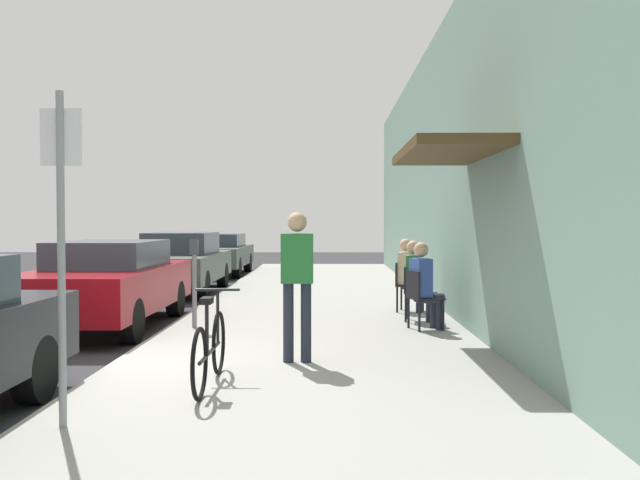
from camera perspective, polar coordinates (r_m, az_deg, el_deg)
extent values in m
plane|color=#2D2D30|center=(7.87, -17.88, -11.11)|extent=(60.00, 60.00, 0.00)
cube|color=#9E9B93|center=(9.42, -0.57, -8.55)|extent=(4.50, 32.00, 0.12)
cube|color=gray|center=(9.57, 14.06, 7.17)|extent=(0.30, 32.00, 5.31)
cube|color=#4C381E|center=(8.82, 10.52, 7.29)|extent=(1.10, 2.80, 0.12)
cylinder|color=black|center=(7.06, -22.79, -9.97)|extent=(0.22, 0.64, 0.64)
cube|color=maroon|center=(11.43, -17.46, -3.85)|extent=(1.80, 4.40, 0.66)
cube|color=#333D47|center=(11.53, -17.25, -1.12)|extent=(1.48, 2.11, 0.42)
cylinder|color=black|center=(12.56, -12.04, -4.84)|extent=(0.22, 0.64, 0.64)
cylinder|color=black|center=(13.00, -18.88, -4.67)|extent=(0.22, 0.64, 0.64)
cylinder|color=black|center=(9.94, -15.56, -6.56)|extent=(0.22, 0.64, 0.64)
cylinder|color=black|center=(10.49, -23.93, -6.21)|extent=(0.22, 0.64, 0.64)
cube|color=#47514C|center=(16.62, -11.62, -2.20)|extent=(1.80, 4.40, 0.62)
cube|color=#333D47|center=(16.74, -11.53, -0.25)|extent=(1.48, 2.11, 0.51)
cylinder|color=black|center=(17.83, -8.18, -2.92)|extent=(0.22, 0.64, 0.64)
cylinder|color=black|center=(18.15, -13.14, -2.87)|extent=(0.22, 0.64, 0.64)
cylinder|color=black|center=(15.15, -9.80, -3.72)|extent=(0.22, 0.64, 0.64)
cylinder|color=black|center=(15.52, -15.57, -3.63)|extent=(0.22, 0.64, 0.64)
cube|color=#47514C|center=(21.95, -8.57, -1.30)|extent=(1.80, 4.40, 0.59)
cube|color=#333D47|center=(22.08, -8.51, 0.00)|extent=(1.48, 2.11, 0.40)
cylinder|color=black|center=(23.20, -6.09, -1.87)|extent=(0.22, 0.64, 0.64)
cylinder|color=black|center=(23.44, -9.94, -1.85)|extent=(0.22, 0.64, 0.64)
cylinder|color=black|center=(20.50, -7.00, -2.33)|extent=(0.22, 0.64, 0.64)
cylinder|color=black|center=(20.77, -11.34, -2.29)|extent=(0.22, 0.64, 0.64)
cylinder|color=slate|center=(10.35, -10.50, -4.25)|extent=(0.07, 0.07, 1.10)
cube|color=#383D42|center=(10.30, -10.52, -0.60)|extent=(0.12, 0.10, 0.22)
cylinder|color=gray|center=(5.61, -20.89, -1.58)|extent=(0.06, 0.06, 2.60)
cube|color=white|center=(5.66, -20.91, 8.08)|extent=(0.32, 0.02, 0.44)
torus|color=black|center=(7.25, -8.50, -8.52)|extent=(0.04, 0.66, 0.66)
torus|color=black|center=(6.23, -10.09, -10.19)|extent=(0.04, 0.66, 0.66)
cylinder|color=black|center=(6.74, -9.23, -9.29)|extent=(0.04, 1.05, 0.04)
cylinder|color=black|center=(6.55, -9.48, -7.39)|extent=(0.04, 0.04, 0.50)
cube|color=black|center=(6.51, -9.49, -5.04)|extent=(0.10, 0.20, 0.06)
cylinder|color=black|center=(7.15, -8.58, -6.38)|extent=(0.03, 0.03, 0.56)
cylinder|color=black|center=(7.12, -8.59, -4.15)|extent=(0.46, 0.03, 0.03)
cylinder|color=black|center=(10.45, 9.36, -5.99)|extent=(0.04, 0.04, 0.45)
cylinder|color=black|center=(10.11, 10.30, -6.24)|extent=(0.04, 0.04, 0.45)
cylinder|color=black|center=(10.29, 7.44, -6.10)|extent=(0.04, 0.04, 0.45)
cylinder|color=black|center=(9.95, 8.34, -6.37)|extent=(0.04, 0.04, 0.45)
cube|color=black|center=(10.17, 8.87, -4.83)|extent=(0.55, 0.55, 0.03)
cube|color=black|center=(10.06, 7.82, -3.72)|extent=(0.16, 0.43, 0.40)
cylinder|color=#232838|center=(10.36, 9.53, -5.99)|extent=(0.11, 0.11, 0.47)
cylinder|color=#232838|center=(10.28, 8.88, -4.73)|extent=(0.39, 0.24, 0.14)
cylinder|color=#232838|center=(10.18, 10.02, -6.13)|extent=(0.11, 0.11, 0.47)
cylinder|color=#232838|center=(10.10, 9.37, -4.85)|extent=(0.39, 0.24, 0.14)
cube|color=#334C99|center=(10.10, 8.46, -3.13)|extent=(0.32, 0.41, 0.56)
sphere|color=tan|center=(10.08, 8.47, -0.81)|extent=(0.22, 0.22, 0.22)
cylinder|color=black|center=(11.23, 9.22, -5.45)|extent=(0.04, 0.04, 0.45)
cylinder|color=black|center=(10.85, 9.22, -5.70)|extent=(0.04, 0.04, 0.45)
cylinder|color=black|center=(11.24, 7.27, -5.44)|extent=(0.04, 0.04, 0.45)
cylinder|color=black|center=(10.86, 7.21, -5.69)|extent=(0.04, 0.04, 0.45)
cube|color=black|center=(11.02, 8.23, -4.33)|extent=(0.50, 0.50, 0.03)
cube|color=black|center=(11.00, 7.17, -3.26)|extent=(0.09, 0.44, 0.40)
cylinder|color=#232838|center=(11.14, 9.17, -5.46)|extent=(0.11, 0.11, 0.47)
cylinder|color=#232838|center=(11.12, 8.50, -4.25)|extent=(0.38, 0.19, 0.14)
cylinder|color=#232838|center=(10.94, 9.17, -5.59)|extent=(0.11, 0.11, 0.47)
cylinder|color=#232838|center=(10.92, 8.49, -4.36)|extent=(0.38, 0.19, 0.14)
cube|color=#267233|center=(10.99, 7.82, -2.75)|extent=(0.27, 0.39, 0.56)
sphere|color=tan|center=(10.97, 7.83, -0.61)|extent=(0.22, 0.22, 0.22)
cylinder|color=black|center=(12.28, 8.59, -4.85)|extent=(0.04, 0.04, 0.45)
cylinder|color=black|center=(11.91, 8.29, -5.05)|extent=(0.04, 0.04, 0.45)
cylinder|color=black|center=(12.35, 6.84, -4.80)|extent=(0.04, 0.04, 0.45)
cylinder|color=black|center=(11.98, 6.49, -5.00)|extent=(0.04, 0.04, 0.45)
cube|color=black|center=(12.10, 7.56, -3.80)|extent=(0.55, 0.55, 0.03)
cube|color=black|center=(12.13, 6.61, -2.81)|extent=(0.16, 0.43, 0.40)
cylinder|color=#232838|center=(12.20, 8.47, -4.85)|extent=(0.11, 0.11, 0.47)
cylinder|color=#232838|center=(12.19, 7.88, -3.73)|extent=(0.39, 0.24, 0.14)
cylinder|color=#232838|center=(12.00, 8.32, -4.95)|extent=(0.11, 0.11, 0.47)
cylinder|color=#232838|center=(12.00, 7.71, -3.82)|extent=(0.39, 0.24, 0.14)
cube|color=#CCB28C|center=(12.09, 7.19, -2.35)|extent=(0.32, 0.41, 0.56)
sphere|color=tan|center=(12.07, 7.20, -0.41)|extent=(0.22, 0.22, 0.22)
cylinder|color=#232838|center=(7.75, -2.67, -6.94)|extent=(0.12, 0.12, 0.90)
cylinder|color=#232838|center=(7.74, -1.18, -6.95)|extent=(0.12, 0.12, 0.90)
cube|color=#267233|center=(7.67, -1.93, -1.54)|extent=(0.36, 0.22, 0.56)
sphere|color=tan|center=(7.66, -1.93, 1.52)|extent=(0.22, 0.22, 0.22)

